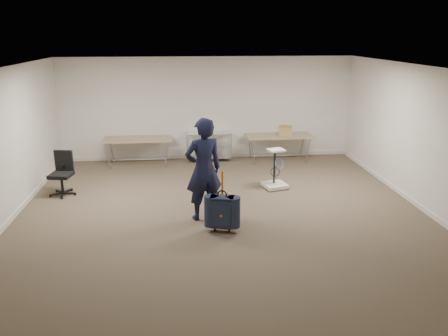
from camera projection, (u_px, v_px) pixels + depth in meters
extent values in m
plane|color=#4E3F2F|center=(224.00, 223.00, 8.16)|extent=(9.00, 9.00, 0.00)
plane|color=white|center=(208.00, 109.00, 12.02)|extent=(8.00, 0.00, 8.00)
plane|color=white|center=(282.00, 296.00, 3.47)|extent=(8.00, 0.00, 8.00)
plane|color=white|center=(438.00, 145.00, 8.13)|extent=(0.00, 9.00, 9.00)
plane|color=white|center=(225.00, 70.00, 7.33)|extent=(8.00, 8.00, 0.00)
cube|color=silver|center=(208.00, 156.00, 12.41)|extent=(8.00, 0.02, 0.10)
cube|color=silver|center=(2.00, 230.00, 7.76)|extent=(0.02, 9.00, 0.10)
cube|color=silver|center=(427.00, 212.00, 8.53)|extent=(0.02, 9.00, 0.10)
cube|color=#94805B|center=(138.00, 139.00, 11.52)|extent=(1.80, 0.75, 0.03)
cylinder|color=gray|center=(139.00, 160.00, 11.69)|extent=(1.50, 0.02, 0.02)
cylinder|color=gray|center=(108.00, 156.00, 11.27)|extent=(0.13, 0.04, 0.69)
cylinder|color=gray|center=(167.00, 155.00, 11.42)|extent=(0.13, 0.04, 0.69)
cylinder|color=gray|center=(111.00, 150.00, 11.84)|extent=(0.13, 0.04, 0.69)
cylinder|color=gray|center=(167.00, 149.00, 11.99)|extent=(0.13, 0.04, 0.69)
cube|color=#94805B|center=(279.00, 136.00, 11.89)|extent=(1.80, 0.75, 0.03)
cylinder|color=gray|center=(278.00, 156.00, 12.05)|extent=(1.50, 0.02, 0.02)
cylinder|color=gray|center=(253.00, 152.00, 11.64)|extent=(0.13, 0.04, 0.69)
cylinder|color=gray|center=(308.00, 151.00, 11.78)|extent=(0.13, 0.04, 0.69)
cylinder|color=gray|center=(250.00, 147.00, 12.21)|extent=(0.13, 0.04, 0.69)
cylinder|color=gray|center=(302.00, 145.00, 12.35)|extent=(0.13, 0.04, 0.69)
cylinder|color=silver|center=(187.00, 149.00, 11.76)|extent=(0.02, 0.02, 0.80)
cylinder|color=silver|center=(231.00, 148.00, 11.88)|extent=(0.02, 0.02, 0.80)
cylinder|color=silver|center=(187.00, 145.00, 12.19)|extent=(0.02, 0.02, 0.80)
cylinder|color=silver|center=(230.00, 144.00, 12.31)|extent=(0.02, 0.02, 0.80)
cube|color=silver|center=(209.00, 157.00, 12.12)|extent=(1.20, 0.45, 0.02)
cube|color=silver|center=(209.00, 145.00, 12.02)|extent=(1.20, 0.45, 0.02)
cube|color=silver|center=(209.00, 133.00, 11.92)|extent=(1.20, 0.45, 0.01)
imported|color=black|center=(204.00, 169.00, 8.09)|extent=(0.82, 0.66, 1.95)
cube|color=black|center=(222.00, 211.00, 7.69)|extent=(0.46, 0.33, 0.56)
cube|color=black|center=(222.00, 226.00, 7.80)|extent=(0.40, 0.25, 0.03)
cylinder|color=black|center=(215.00, 229.00, 7.81)|extent=(0.04, 0.08, 0.08)
cylinder|color=black|center=(229.00, 230.00, 7.78)|extent=(0.04, 0.08, 0.08)
torus|color=black|center=(222.00, 195.00, 7.60)|extent=(0.18, 0.07, 0.18)
cube|color=orange|center=(222.00, 183.00, 7.56)|extent=(0.04, 0.02, 0.43)
cylinder|color=black|center=(63.00, 193.00, 9.57)|extent=(0.58, 0.58, 0.09)
cylinder|color=black|center=(62.00, 184.00, 9.51)|extent=(0.06, 0.06, 0.39)
cube|color=black|center=(61.00, 175.00, 9.45)|extent=(0.52, 0.52, 0.08)
cube|color=black|center=(64.00, 160.00, 9.57)|extent=(0.41, 0.13, 0.46)
cube|color=beige|center=(275.00, 185.00, 10.00)|extent=(0.60, 0.60, 0.08)
cylinder|color=black|center=(268.00, 190.00, 9.81)|extent=(0.06, 0.06, 0.04)
cylinder|color=black|center=(275.00, 166.00, 9.92)|extent=(0.05, 0.05, 0.79)
cube|color=beige|center=(276.00, 150.00, 9.75)|extent=(0.41, 0.37, 0.04)
torus|color=blue|center=(279.00, 164.00, 9.77)|extent=(0.27, 0.16, 0.24)
cube|color=#956A45|center=(285.00, 131.00, 11.80)|extent=(0.41, 0.35, 0.27)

